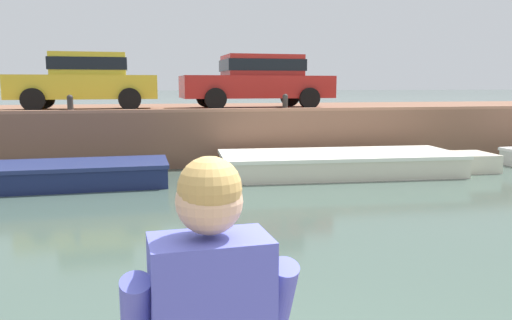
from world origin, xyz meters
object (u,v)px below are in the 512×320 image
at_px(car_left_inner_yellow, 86,79).
at_px(car_centre_red, 258,79).
at_px(boat_moored_central_cream, 350,163).
at_px(mooring_bollard_mid, 70,103).
at_px(boat_moored_west_navy, 38,176).
at_px(mooring_bollard_east, 285,102).

distance_m(car_left_inner_yellow, car_centre_red, 4.85).
relative_size(car_left_inner_yellow, car_centre_red, 0.89).
xyz_separation_m(boat_moored_central_cream, mooring_bollard_mid, (-6.51, 1.79, 1.40)).
height_order(boat_moored_west_navy, car_centre_red, car_centre_red).
bearing_deg(car_left_inner_yellow, car_centre_red, 0.00).
bearing_deg(boat_moored_central_cream, mooring_bollard_mid, 164.63).
distance_m(boat_moored_west_navy, car_left_inner_yellow, 4.35).
height_order(car_centre_red, mooring_bollard_east, car_centre_red).
bearing_deg(car_centre_red, mooring_bollard_mid, -160.15).
distance_m(car_left_inner_yellow, mooring_bollard_mid, 1.93).
relative_size(boat_moored_west_navy, car_left_inner_yellow, 1.46).
distance_m(boat_moored_central_cream, mooring_bollard_east, 2.54).
bearing_deg(car_left_inner_yellow, mooring_bollard_mid, -95.91).
bearing_deg(boat_moored_west_navy, car_left_inner_yellow, 81.07).
distance_m(car_left_inner_yellow, mooring_bollard_east, 5.54).
xyz_separation_m(boat_moored_central_cream, car_left_inner_yellow, (-6.32, 3.61, 2.01)).
bearing_deg(boat_moored_west_navy, boat_moored_central_cream, 1.63).
xyz_separation_m(boat_moored_central_cream, mooring_bollard_east, (-1.13, 1.79, 1.40)).
height_order(boat_moored_west_navy, mooring_bollard_east, mooring_bollard_east).
height_order(mooring_bollard_mid, mooring_bollard_east, same).
bearing_deg(mooring_bollard_mid, boat_moored_central_cream, -15.37).
bearing_deg(mooring_bollard_mid, boat_moored_west_navy, -101.65).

